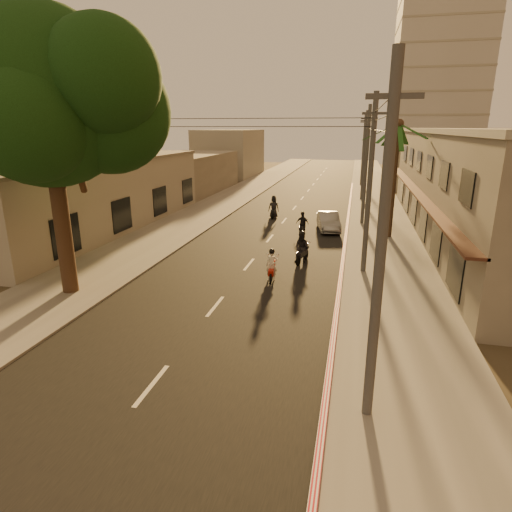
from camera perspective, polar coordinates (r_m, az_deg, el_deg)
The scene contains 19 objects.
ground at distance 16.81m, azimuth -7.62°, elevation -9.36°, with size 160.00×160.00×0.00m, color #383023.
road at distance 35.28m, azimuth 3.77°, elevation 4.71°, with size 10.00×140.00×0.02m, color black.
sidewalk_right at distance 34.89m, azimuth 16.05°, elevation 4.04°, with size 5.00×140.00×0.12m, color slate.
sidewalk_left at distance 37.19m, azimuth -7.75°, elevation 5.30°, with size 5.00×140.00×0.12m, color slate.
curb_stripe at distance 29.96m, azimuth 11.86°, elevation 2.39°, with size 0.20×60.00×0.20m, color #B61323.
shophouse_row at distance 33.36m, azimuth 27.93°, elevation 8.47°, with size 8.80×34.20×7.30m.
left_building at distance 34.50m, azimuth -21.73°, elevation 7.67°, with size 8.20×24.20×5.20m.
distant_tower at distance 71.15m, azimuth 23.05°, elevation 20.89°, with size 12.10×12.10×28.00m.
broadleaf_tree at distance 20.27m, azimuth -25.09°, elevation 18.44°, with size 9.60×8.70×12.10m.
palm_tree at distance 30.17m, azimuth 18.47°, elevation 15.55°, with size 5.00×5.00×8.20m.
utility_poles at distance 34.08m, azimuth 14.69°, elevation 14.87°, with size 1.20×48.26×9.00m.
filler_right at distance 59.83m, azimuth 21.61°, elevation 11.45°, with size 8.00×14.00×6.00m, color gray.
filler_left_near at distance 52.13m, azimuth -9.18°, elevation 10.89°, with size 8.00×14.00×4.40m, color gray.
filler_left_far at distance 69.00m, azimuth -3.50°, elevation 13.54°, with size 8.00×14.00×7.00m, color gray.
scooter_red at distance 21.30m, azimuth 2.11°, elevation -1.39°, with size 0.69×1.68×1.65m.
scooter_mid_a at distance 24.11m, azimuth 6.16°, elevation 1.00°, with size 1.13×1.87×1.86m.
scooter_mid_b at distance 30.88m, azimuth 6.19°, elevation 4.28°, with size 0.98×1.66×1.63m.
scooter_far_a at distance 36.26m, azimuth 2.37°, elevation 6.43°, with size 0.94×1.94×1.91m.
parked_car at distance 32.23m, azimuth 9.64°, elevation 4.55°, with size 2.12×4.24×1.33m, color gray.
Camera 1 is at (5.52, -14.06, 7.36)m, focal length 30.00 mm.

